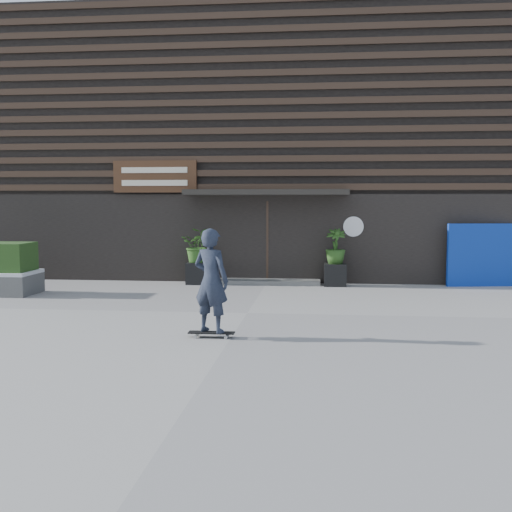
# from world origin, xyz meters

# --- Properties ---
(ground) EXTENTS (80.00, 80.00, 0.00)m
(ground) POSITION_xyz_m (0.00, 0.00, 0.00)
(ground) COLOR gray
(ground) RESTS_ON ground
(entrance_step) EXTENTS (3.00, 0.80, 0.12)m
(entrance_step) POSITION_xyz_m (0.00, 4.60, 0.06)
(entrance_step) COLOR #535350
(entrance_step) RESTS_ON ground
(planter_pot_left) EXTENTS (0.60, 0.60, 0.60)m
(planter_pot_left) POSITION_xyz_m (-1.90, 4.40, 0.30)
(planter_pot_left) COLOR black
(planter_pot_left) RESTS_ON ground
(bamboo_left) EXTENTS (0.86, 0.75, 0.96)m
(bamboo_left) POSITION_xyz_m (-1.90, 4.40, 1.08)
(bamboo_left) COLOR #2D591E
(bamboo_left) RESTS_ON planter_pot_left
(planter_pot_right) EXTENTS (0.60, 0.60, 0.60)m
(planter_pot_right) POSITION_xyz_m (1.90, 4.40, 0.30)
(planter_pot_right) COLOR black
(planter_pot_right) RESTS_ON ground
(bamboo_right) EXTENTS (0.54, 0.54, 0.96)m
(bamboo_right) POSITION_xyz_m (1.90, 4.40, 1.08)
(bamboo_right) COLOR #2D591E
(bamboo_right) RESTS_ON planter_pot_right
(blue_tarp) EXTENTS (1.81, 0.40, 1.70)m
(blue_tarp) POSITION_xyz_m (5.80, 4.70, 0.85)
(blue_tarp) COLOR #0B2C9B
(blue_tarp) RESTS_ON ground
(building) EXTENTS (18.00, 11.00, 8.00)m
(building) POSITION_xyz_m (-0.00, 9.96, 3.99)
(building) COLOR black
(building) RESTS_ON ground
(skateboarder) EXTENTS (0.78, 0.63, 1.85)m
(skateboarder) POSITION_xyz_m (-0.33, -2.36, 0.96)
(skateboarder) COLOR black
(skateboarder) RESTS_ON ground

